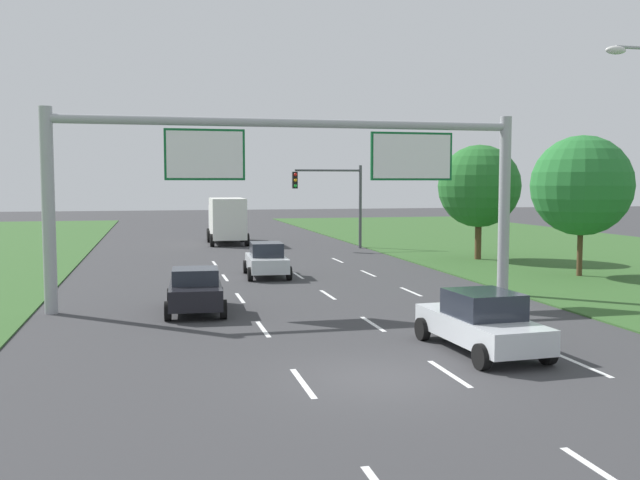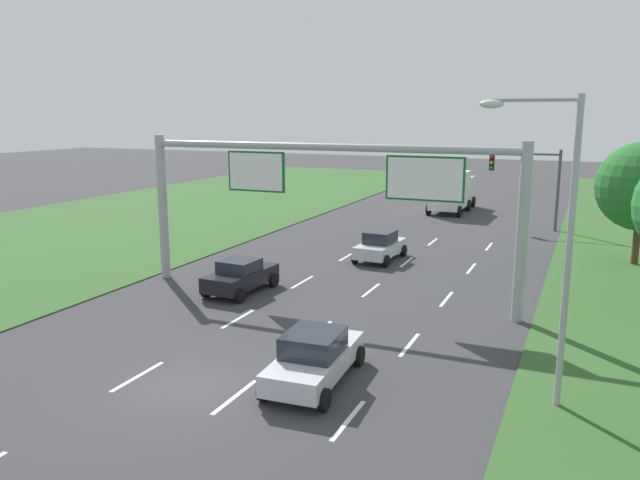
% 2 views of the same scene
% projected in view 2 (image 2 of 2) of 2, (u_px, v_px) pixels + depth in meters
% --- Properties ---
extents(ground_plane, '(200.00, 200.00, 0.00)m').
position_uv_depth(ground_plane, '(185.00, 386.00, 18.63)').
color(ground_plane, '#38383A').
extents(lane_dashes_inner_left, '(0.14, 44.40, 0.01)m').
position_uv_depth(lane_dashes_inner_left, '(194.00, 344.00, 22.01)').
color(lane_dashes_inner_left, white).
rests_on(lane_dashes_inner_left, ground_plane).
extents(lane_dashes_inner_right, '(0.14, 44.40, 0.01)m').
position_uv_depth(lane_dashes_inner_right, '(282.00, 359.00, 20.64)').
color(lane_dashes_inner_right, white).
rests_on(lane_dashes_inner_right, ground_plane).
extents(lane_dashes_slip, '(0.14, 44.40, 0.01)m').
position_uv_depth(lane_dashes_slip, '(383.00, 377.00, 19.26)').
color(lane_dashes_slip, white).
rests_on(lane_dashes_slip, ground_plane).
extents(car_near_red, '(2.18, 4.02, 1.62)m').
position_uv_depth(car_near_red, '(380.00, 246.00, 34.53)').
color(car_near_red, silver).
rests_on(car_near_red, ground_plane).
extents(car_lead_silver, '(2.25, 4.55, 1.62)m').
position_uv_depth(car_lead_silver, '(314.00, 357.00, 18.76)').
color(car_lead_silver, silver).
rests_on(car_lead_silver, ground_plane).
extents(car_mid_lane, '(2.17, 4.02, 1.53)m').
position_uv_depth(car_mid_lane, '(241.00, 276.00, 28.27)').
color(car_mid_lane, black).
rests_on(car_mid_lane, ground_plane).
extents(box_truck, '(2.79, 7.17, 3.32)m').
position_uv_depth(box_truck, '(452.00, 190.00, 51.42)').
color(box_truck, silver).
rests_on(box_truck, ground_plane).
extents(sign_gantry, '(17.24, 0.44, 7.00)m').
position_uv_depth(sign_gantry, '(325.00, 187.00, 26.72)').
color(sign_gantry, '#9EA0A5').
rests_on(sign_gantry, ground_plane).
extents(traffic_light_mast, '(4.76, 0.49, 5.60)m').
position_uv_depth(traffic_light_mast, '(529.00, 174.00, 43.05)').
color(traffic_light_mast, '#47494F').
rests_on(traffic_light_mast, ground_plane).
extents(street_lamp, '(2.61, 0.32, 8.50)m').
position_uv_depth(street_lamp, '(555.00, 226.00, 16.49)').
color(street_lamp, '#9EA0A5').
rests_on(street_lamp, ground_plane).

